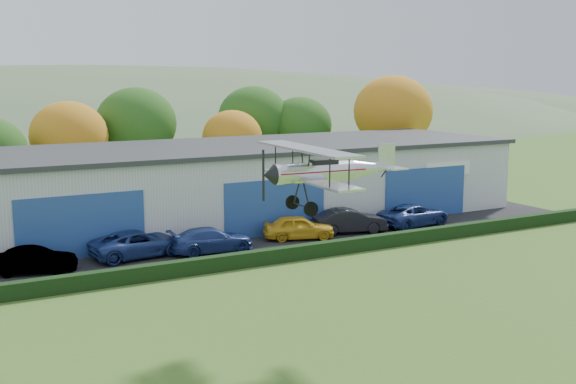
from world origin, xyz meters
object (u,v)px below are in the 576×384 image
car_1 (35,260)px  car_6 (414,215)px  car_2 (139,244)px  car_3 (211,240)px  biplane (325,169)px  car_4 (299,227)px  car_5 (350,221)px  hangar (236,182)px

car_1 → car_6: car_6 is taller
car_2 → car_3: 4.06m
biplane → car_4: bearing=66.9°
car_5 → car_6: size_ratio=0.89×
hangar → car_1: 16.92m
hangar → car_3: 9.85m
hangar → car_3: hangar is taller
car_2 → hangar: bearing=-58.4°
car_3 → car_6: 14.69m
hangar → biplane: 23.20m
hangar → car_4: (0.74, -7.69, -1.86)m
biplane → hangar: bearing=76.9°
car_4 → car_3: bearing=113.5°
car_3 → biplane: biplane is taller
car_1 → car_2: car_2 is taller
biplane → car_2: bearing=104.1°
car_4 → biplane: size_ratio=0.67×
car_6 → biplane: 21.80m
car_3 → car_4: size_ratio=1.12×
car_2 → car_4: (9.93, -0.49, -0.00)m
hangar → car_2: size_ratio=7.57×
car_5 → car_6: (4.98, -0.22, -0.04)m
car_2 → car_3: car_2 is taller
car_3 → car_1: bearing=90.1°
car_1 → car_5: bearing=-73.7°
car_5 → car_2: bearing=101.9°
car_4 → biplane: bearing=173.7°
car_5 → biplane: size_ratio=0.72×
car_4 → car_5: size_ratio=0.92×
car_2 → car_6: car_2 is taller
car_1 → car_2: (5.62, 0.75, 0.07)m
car_6 → biplane: biplane is taller
car_4 → car_5: (3.73, -0.02, 0.03)m
car_1 → car_4: size_ratio=0.94×
hangar → car_1: (-14.81, -7.94, -1.93)m
car_2 → biplane: biplane is taller
car_5 → car_1: bearing=104.7°
car_2 → car_6: 18.66m
car_3 → car_6: size_ratio=0.92×
car_1 → car_3: car_3 is taller
car_3 → car_5: car_5 is taller
car_2 → car_3: bearing=-109.7°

